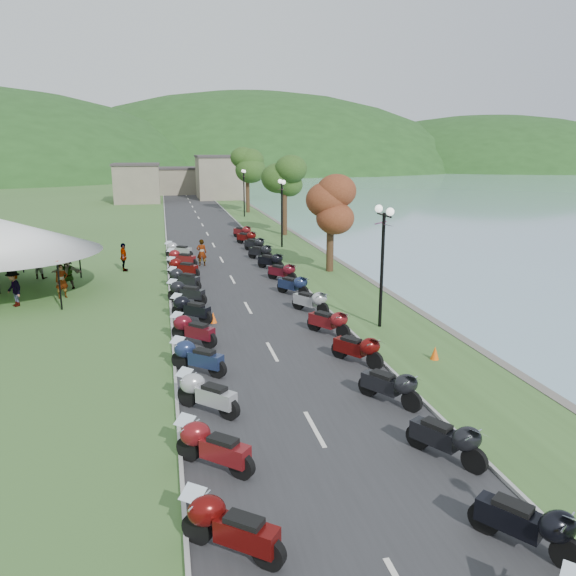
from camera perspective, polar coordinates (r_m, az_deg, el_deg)
road at (r=43.92m, az=-7.58°, el=4.34°), size 7.00×120.00×0.02m
hills_backdrop at (r=203.32m, az=-11.69°, el=11.69°), size 360.00×120.00×76.00m
far_building at (r=88.30m, az=-11.60°, el=10.63°), size 18.00×16.00×5.00m
moto_row_left at (r=20.32m, az=-9.26°, el=-5.60°), size 2.60×40.61×1.10m
moto_row_right at (r=28.48m, az=0.51°, el=0.30°), size 2.60×40.63×1.10m
tree_lakeside at (r=33.82m, az=4.34°, el=7.12°), size 2.35×2.35×6.53m
pedestrian_a at (r=30.38m, az=-21.86°, el=-0.93°), size 0.78×0.71×1.74m
pedestrian_b at (r=35.43m, az=-23.86°, el=0.90°), size 1.00×0.77×1.81m
pedestrian_c at (r=29.69m, az=-25.90°, el=-1.67°), size 1.06×1.20×1.77m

